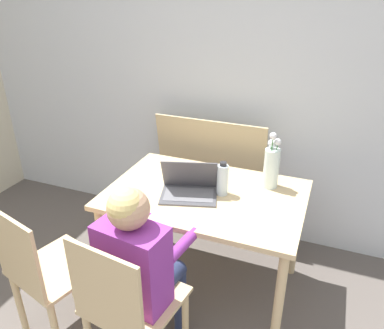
{
  "coord_description": "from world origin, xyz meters",
  "views": [
    {
      "loc": [
        0.66,
        -0.32,
        1.8
      ],
      "look_at": [
        -0.05,
        1.45,
        0.88
      ],
      "focal_mm": 35.0,
      "sensor_mm": 36.0,
      "label": 1
    }
  ],
  "objects_px": {
    "chair_occupied": "(128,307)",
    "chair_spare": "(47,272)",
    "laptop": "(189,187)",
    "water_bottle": "(223,179)",
    "flower_vase": "(272,166)",
    "person_seated": "(140,257)"
  },
  "relations": [
    {
      "from": "laptop",
      "to": "water_bottle",
      "type": "height_order",
      "value": "laptop"
    },
    {
      "from": "laptop",
      "to": "water_bottle",
      "type": "bearing_deg",
      "value": 5.44
    },
    {
      "from": "chair_occupied",
      "to": "flower_vase",
      "type": "height_order",
      "value": "flower_vase"
    },
    {
      "from": "chair_occupied",
      "to": "chair_spare",
      "type": "bearing_deg",
      "value": 2.23
    },
    {
      "from": "chair_occupied",
      "to": "flower_vase",
      "type": "distance_m",
      "value": 1.11
    },
    {
      "from": "chair_occupied",
      "to": "person_seated",
      "type": "height_order",
      "value": "person_seated"
    },
    {
      "from": "water_bottle",
      "to": "person_seated",
      "type": "bearing_deg",
      "value": -107.31
    },
    {
      "from": "chair_spare",
      "to": "flower_vase",
      "type": "relative_size",
      "value": 2.46
    },
    {
      "from": "chair_spare",
      "to": "person_seated",
      "type": "relative_size",
      "value": 0.82
    },
    {
      "from": "person_seated",
      "to": "laptop",
      "type": "xyz_separation_m",
      "value": [
        0.02,
        0.56,
        0.09
      ]
    },
    {
      "from": "person_seated",
      "to": "flower_vase",
      "type": "distance_m",
      "value": 0.95
    },
    {
      "from": "chair_occupied",
      "to": "laptop",
      "type": "bearing_deg",
      "value": -85.24
    },
    {
      "from": "laptop",
      "to": "water_bottle",
      "type": "distance_m",
      "value": 0.2
    },
    {
      "from": "chair_occupied",
      "to": "water_bottle",
      "type": "bearing_deg",
      "value": -98.09
    },
    {
      "from": "laptop",
      "to": "water_bottle",
      "type": "xyz_separation_m",
      "value": [
        0.18,
        0.07,
        0.05
      ]
    },
    {
      "from": "laptop",
      "to": "water_bottle",
      "type": "relative_size",
      "value": 1.83
    },
    {
      "from": "chair_spare",
      "to": "flower_vase",
      "type": "height_order",
      "value": "flower_vase"
    },
    {
      "from": "chair_occupied",
      "to": "water_bottle",
      "type": "height_order",
      "value": "water_bottle"
    },
    {
      "from": "flower_vase",
      "to": "chair_occupied",
      "type": "bearing_deg",
      "value": -115.72
    },
    {
      "from": "laptop",
      "to": "flower_vase",
      "type": "relative_size",
      "value": 1.05
    },
    {
      "from": "chair_occupied",
      "to": "chair_spare",
      "type": "relative_size",
      "value": 1.0
    },
    {
      "from": "chair_occupied",
      "to": "chair_spare",
      "type": "xyz_separation_m",
      "value": [
        -0.51,
        0.05,
        0.0
      ]
    }
  ]
}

